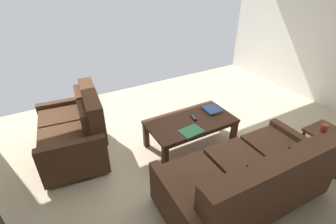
% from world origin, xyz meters
% --- Properties ---
extents(ground_plane, '(5.70, 4.83, 0.01)m').
position_xyz_m(ground_plane, '(0.00, 0.00, -0.00)').
color(ground_plane, beige).
extents(sofa_main, '(1.82, 0.95, 0.85)m').
position_xyz_m(sofa_main, '(0.05, 0.95, 0.35)').
color(sofa_main, black).
rests_on(sofa_main, ground).
extents(loveseat_near, '(0.91, 1.25, 0.91)m').
position_xyz_m(loveseat_near, '(1.45, -0.79, 0.38)').
color(loveseat_near, black).
rests_on(loveseat_near, ground).
extents(coffee_table, '(1.21, 0.65, 0.43)m').
position_xyz_m(coffee_table, '(0.01, -0.19, 0.36)').
color(coffee_table, '#3D2316').
rests_on(coffee_table, ground).
extents(end_table, '(0.41, 0.41, 0.57)m').
position_xyz_m(end_table, '(-1.13, 1.00, 0.46)').
color(end_table, brown).
rests_on(end_table, ground).
extents(coffee_mug, '(0.10, 0.08, 0.10)m').
position_xyz_m(coffee_mug, '(-1.08, 0.96, 0.62)').
color(coffee_mug, '#B23F38').
rests_on(coffee_mug, end_table).
extents(book_stack, '(0.24, 0.26, 0.04)m').
position_xyz_m(book_stack, '(-0.40, -0.26, 0.45)').
color(book_stack, '#E0CC4C').
rests_on(book_stack, coffee_table).
extents(tv_remote, '(0.08, 0.17, 0.02)m').
position_xyz_m(tv_remote, '(-0.05, -0.22, 0.44)').
color(tv_remote, black).
rests_on(tv_remote, coffee_table).
extents(loose_magazine, '(0.31, 0.24, 0.01)m').
position_xyz_m(loose_magazine, '(0.16, 0.02, 0.43)').
color(loose_magazine, '#337F51').
rests_on(loose_magazine, coffee_table).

